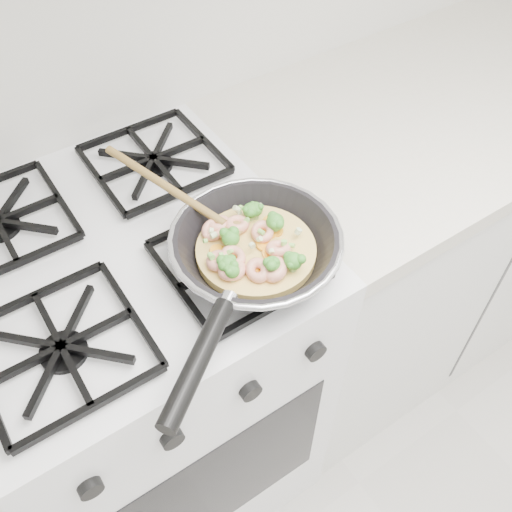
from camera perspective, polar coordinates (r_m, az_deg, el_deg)
stove at (r=1.34m, az=-10.42°, el=-11.63°), size 0.60×0.60×0.92m
counter_right at (r=1.65m, az=15.07°, el=2.14°), size 1.00×0.60×0.90m
skillet at (r=0.88m, az=-0.29°, el=0.78°), size 0.41×0.50×0.09m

